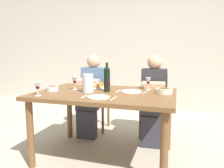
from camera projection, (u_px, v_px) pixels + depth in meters
ground_plane at (105, 157)px, 2.46m from camera, size 8.00×8.00×0.00m
back_wall at (142, 43)px, 4.57m from camera, size 8.00×0.10×2.80m
dining_table at (105, 100)px, 2.37m from camera, size 1.50×1.00×0.76m
wine_bottle at (107, 79)px, 2.38m from camera, size 0.07×0.07×0.32m
water_pitcher at (88, 84)px, 2.34m from camera, size 0.17×0.12×0.20m
baked_tart at (97, 85)px, 2.66m from camera, size 0.28×0.28×0.06m
salad_bowl at (52, 88)px, 2.44m from camera, size 0.13×0.13×0.06m
olive_bowl at (164, 90)px, 2.28m from camera, size 0.17×0.17×0.06m
wine_glass_left_diner at (38, 86)px, 2.15m from camera, size 0.07×0.07×0.14m
wine_glass_right_diner at (148, 81)px, 2.48m from camera, size 0.06×0.06×0.15m
wine_glass_centre at (75, 81)px, 2.51m from camera, size 0.07×0.07×0.15m
dinner_plate_left_setting at (99, 97)px, 2.07m from camera, size 0.22×0.22×0.01m
dinner_plate_right_setting at (131, 91)px, 2.36m from camera, size 0.22×0.22×0.01m
fork_left_setting at (84, 97)px, 2.11m from camera, size 0.03×0.16×0.00m
knife_left_setting at (113, 98)px, 2.02m from camera, size 0.02×0.18×0.00m
knife_right_setting at (145, 93)px, 2.32m from camera, size 0.04×0.18×0.00m
spoon_right_setting at (118, 91)px, 2.40m from camera, size 0.02×0.16×0.00m
chair_left at (97, 97)px, 3.39m from camera, size 0.43×0.43×0.87m
diner_left at (92, 92)px, 3.15m from camera, size 0.35×0.52×1.16m
chair_right at (154, 101)px, 3.11m from camera, size 0.42×0.42×0.87m
diner_right at (153, 96)px, 2.87m from camera, size 0.35×0.52×1.16m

